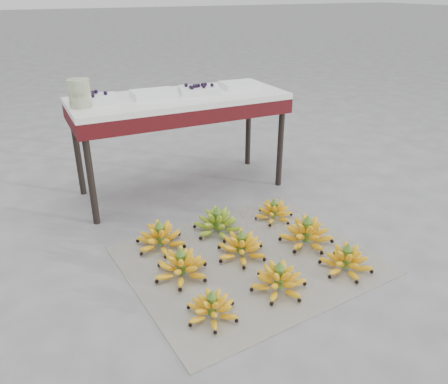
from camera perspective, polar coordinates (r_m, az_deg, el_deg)
name	(u,v)px	position (r m, az deg, el deg)	size (l,w,h in m)	color
ground	(253,255)	(2.43, 3.80, -8.18)	(60.00, 60.00, 0.00)	slate
newspaper_mat	(249,260)	(2.39, 3.23, -8.82)	(1.25, 1.05, 0.01)	beige
bunch_front_left	(212,308)	(1.99, -1.58, -14.91)	(0.26, 0.26, 0.15)	#FFC603
bunch_front_center	(279,280)	(2.15, 7.16, -11.38)	(0.35, 0.35, 0.17)	#FFC603
bunch_front_right	(346,261)	(2.36, 15.66, -8.65)	(0.27, 0.27, 0.16)	#FFC603
bunch_mid_left	(181,266)	(2.24, -5.61, -9.64)	(0.35, 0.35, 0.17)	#FFC603
bunch_mid_center	(241,247)	(2.38, 2.29, -7.23)	(0.35, 0.35, 0.17)	#FFC603
bunch_mid_right	(306,234)	(2.53, 10.72, -5.38)	(0.34, 0.34, 0.18)	#FFC603
bunch_back_left	(160,238)	(2.48, -8.31, -5.93)	(0.32, 0.32, 0.17)	#FFC603
bunch_back_center	(217,223)	(2.60, -0.86, -4.10)	(0.32, 0.32, 0.18)	#63971D
bunch_back_right	(274,212)	(2.76, 6.54, -2.60)	(0.30, 0.30, 0.15)	#FFC603
vendor_table	(179,107)	(2.99, -5.85, 10.99)	(1.43, 0.57, 0.68)	black
tray_far_left	(94,99)	(2.87, -16.61, 11.58)	(0.29, 0.23, 0.07)	silver
tray_left	(154,94)	(2.93, -9.19, 12.52)	(0.28, 0.21, 0.04)	silver
tray_right	(199,90)	(3.02, -3.23, 13.18)	(0.30, 0.25, 0.07)	silver
tray_far_right	(239,85)	(3.19, 2.01, 13.82)	(0.27, 0.20, 0.04)	silver
glass_jar	(80,93)	(2.78, -18.34, 12.15)	(0.13, 0.13, 0.16)	#E2F3C1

